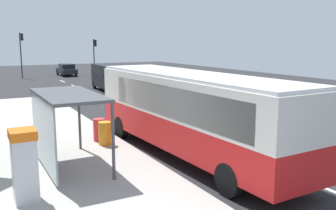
{
  "coord_description": "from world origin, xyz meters",
  "views": [
    {
      "loc": [
        -8.98,
        -12.52,
        4.39
      ],
      "look_at": [
        -1.0,
        2.22,
        1.5
      ],
      "focal_mm": 39.78,
      "sensor_mm": 36.0,
      "label": 1
    }
  ],
  "objects_px": {
    "recycling_bin_red": "(99,130)",
    "bus_shelter": "(59,112)",
    "recycling_bin_orange": "(105,133)",
    "white_van": "(110,76)",
    "sedan_near": "(67,70)",
    "traffic_light_near_side": "(95,51)",
    "traffic_light_far_side": "(21,48)",
    "ticket_machine": "(24,165)",
    "bus": "(189,109)"
  },
  "relations": [
    {
      "from": "traffic_light_near_side",
      "to": "bus",
      "type": "bearing_deg",
      "value": -101.81
    },
    {
      "from": "recycling_bin_red",
      "to": "ticket_machine",
      "type": "bearing_deg",
      "value": -126.45
    },
    {
      "from": "traffic_light_near_side",
      "to": "sedan_near",
      "type": "bearing_deg",
      "value": 150.48
    },
    {
      "from": "white_van",
      "to": "traffic_light_far_side",
      "type": "xyz_separation_m",
      "value": [
        -5.3,
        15.54,
        2.2
      ]
    },
    {
      "from": "white_van",
      "to": "recycling_bin_orange",
      "type": "distance_m",
      "value": 18.42
    },
    {
      "from": "recycling_bin_red",
      "to": "traffic_light_near_side",
      "type": "xyz_separation_m",
      "value": [
        9.7,
        31.3,
        2.44
      ]
    },
    {
      "from": "recycling_bin_red",
      "to": "traffic_light_far_side",
      "type": "bearing_deg",
      "value": 88.05
    },
    {
      "from": "recycling_bin_red",
      "to": "bus",
      "type": "bearing_deg",
      "value": -52.34
    },
    {
      "from": "ticket_machine",
      "to": "recycling_bin_red",
      "type": "xyz_separation_m",
      "value": [
        3.64,
        4.93,
        -0.52
      ]
    },
    {
      "from": "white_van",
      "to": "traffic_light_far_side",
      "type": "bearing_deg",
      "value": 108.84
    },
    {
      "from": "bus_shelter",
      "to": "white_van",
      "type": "bearing_deg",
      "value": 65.91
    },
    {
      "from": "ticket_machine",
      "to": "white_van",
      "type": "bearing_deg",
      "value": 64.96
    },
    {
      "from": "recycling_bin_orange",
      "to": "traffic_light_near_side",
      "type": "xyz_separation_m",
      "value": [
        9.7,
        32.0,
        2.44
      ]
    },
    {
      "from": "bus",
      "to": "recycling_bin_red",
      "type": "height_order",
      "value": "bus"
    },
    {
      "from": "traffic_light_near_side",
      "to": "white_van",
      "type": "bearing_deg",
      "value": -102.63
    },
    {
      "from": "white_van",
      "to": "recycling_bin_orange",
      "type": "height_order",
      "value": "white_van"
    },
    {
      "from": "bus",
      "to": "recycling_bin_red",
      "type": "relative_size",
      "value": 11.68
    },
    {
      "from": "sedan_near",
      "to": "traffic_light_far_side",
      "type": "height_order",
      "value": "traffic_light_far_side"
    },
    {
      "from": "traffic_light_near_side",
      "to": "traffic_light_far_side",
      "type": "bearing_deg",
      "value": 174.69
    },
    {
      "from": "bus",
      "to": "sedan_near",
      "type": "xyz_separation_m",
      "value": [
        4.01,
        36.34,
        -1.05
      ]
    },
    {
      "from": "recycling_bin_red",
      "to": "traffic_light_far_side",
      "type": "distance_m",
      "value": 32.25
    },
    {
      "from": "traffic_light_near_side",
      "to": "recycling_bin_red",
      "type": "bearing_deg",
      "value": -107.22
    },
    {
      "from": "traffic_light_far_side",
      "to": "bus_shelter",
      "type": "bearing_deg",
      "value": -95.43
    },
    {
      "from": "sedan_near",
      "to": "traffic_light_far_side",
      "type": "relative_size",
      "value": 0.82
    },
    {
      "from": "bus",
      "to": "recycling_bin_orange",
      "type": "relative_size",
      "value": 11.68
    },
    {
      "from": "white_van",
      "to": "ticket_machine",
      "type": "height_order",
      "value": "white_van"
    },
    {
      "from": "traffic_light_far_side",
      "to": "recycling_bin_orange",
      "type": "bearing_deg",
      "value": -91.91
    },
    {
      "from": "ticket_machine",
      "to": "recycling_bin_orange",
      "type": "xyz_separation_m",
      "value": [
        3.64,
        4.23,
        -0.52
      ]
    },
    {
      "from": "recycling_bin_orange",
      "to": "traffic_light_far_side",
      "type": "distance_m",
      "value": 32.95
    },
    {
      "from": "bus",
      "to": "traffic_light_near_side",
      "type": "bearing_deg",
      "value": 78.19
    },
    {
      "from": "recycling_bin_orange",
      "to": "recycling_bin_red",
      "type": "bearing_deg",
      "value": 90.0
    },
    {
      "from": "bus",
      "to": "ticket_machine",
      "type": "distance_m",
      "value": 6.4
    },
    {
      "from": "traffic_light_far_side",
      "to": "ticket_machine",
      "type": "bearing_deg",
      "value": -97.29
    },
    {
      "from": "sedan_near",
      "to": "bus_shelter",
      "type": "height_order",
      "value": "bus_shelter"
    },
    {
      "from": "bus",
      "to": "traffic_light_far_side",
      "type": "xyz_separation_m",
      "value": [
        -1.39,
        35.33,
        1.7
      ]
    },
    {
      "from": "white_van",
      "to": "ticket_machine",
      "type": "xyz_separation_m",
      "value": [
        -10.04,
        -21.49,
        -0.17
      ]
    },
    {
      "from": "sedan_near",
      "to": "ticket_machine",
      "type": "distance_m",
      "value": 39.38
    },
    {
      "from": "traffic_light_near_side",
      "to": "traffic_light_far_side",
      "type": "height_order",
      "value": "traffic_light_far_side"
    },
    {
      "from": "recycling_bin_red",
      "to": "bus_shelter",
      "type": "bearing_deg",
      "value": -129.32
    },
    {
      "from": "recycling_bin_red",
      "to": "traffic_light_near_side",
      "type": "height_order",
      "value": "traffic_light_near_side"
    },
    {
      "from": "white_van",
      "to": "sedan_near",
      "type": "distance_m",
      "value": 16.57
    },
    {
      "from": "bus",
      "to": "recycling_bin_orange",
      "type": "height_order",
      "value": "bus"
    },
    {
      "from": "white_van",
      "to": "traffic_light_far_side",
      "type": "distance_m",
      "value": 16.57
    },
    {
      "from": "traffic_light_near_side",
      "to": "bus_shelter",
      "type": "relative_size",
      "value": 1.16
    },
    {
      "from": "sedan_near",
      "to": "recycling_bin_orange",
      "type": "height_order",
      "value": "sedan_near"
    },
    {
      "from": "recycling_bin_red",
      "to": "traffic_light_near_side",
      "type": "relative_size",
      "value": 0.21
    },
    {
      "from": "white_van",
      "to": "sedan_near",
      "type": "bearing_deg",
      "value": 89.66
    },
    {
      "from": "ticket_machine",
      "to": "traffic_light_far_side",
      "type": "bearing_deg",
      "value": 82.71
    },
    {
      "from": "recycling_bin_red",
      "to": "white_van",
      "type": "bearing_deg",
      "value": 68.87
    },
    {
      "from": "ticket_machine",
      "to": "traffic_light_near_side",
      "type": "height_order",
      "value": "traffic_light_near_side"
    }
  ]
}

